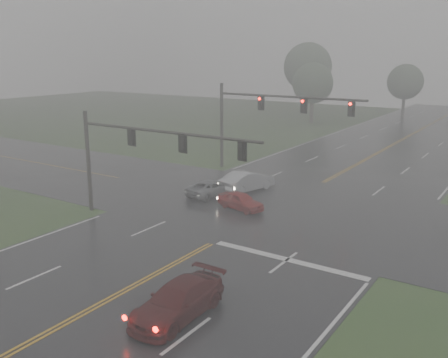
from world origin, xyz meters
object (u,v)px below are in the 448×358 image
Objects in this scene: sedan_maroon at (178,317)px; signal_gantry_far at (262,111)px; sedan_red at (241,209)px; signal_gantry_near at (134,147)px; car_grey at (212,196)px; sedan_silver at (247,191)px.

signal_gantry_far is (-9.43, 23.53, 5.35)m from sedan_maroon.
signal_gantry_far is at bearing 111.18° from sedan_maroon.
sedan_red is 0.26× the size of signal_gantry_near.
sedan_red is (-5.27, 13.37, 0.00)m from sedan_maroon.
sedan_maroon is 25.91m from signal_gantry_far.
sedan_maroon is 17.43m from car_grey.
signal_gantry_near reaches higher than sedan_silver.
signal_gantry_far is (0.01, 15.78, 0.65)m from signal_gantry_near.
sedan_maroon is 0.35× the size of signal_gantry_far.
sedan_silver is at bearing 77.68° from signal_gantry_near.
sedan_silver is 8.26m from signal_gantry_far.
signal_gantry_near is at bearing 139.96° from sedan_maroon.
signal_gantry_near is at bearing 90.85° from sedan_silver.
car_grey is (-8.80, 15.05, 0.00)m from sedan_maroon.
sedan_silver is 0.36× the size of signal_gantry_near.
signal_gantry_near is 15.80m from signal_gantry_far.
signal_gantry_near is (-4.17, -5.62, 4.70)m from sedan_red.
sedan_red is at bearing -67.75° from signal_gantry_far.
sedan_maroon is at bearing 125.64° from sedan_silver.
signal_gantry_near reaches higher than car_grey.
sedan_maroon is 0.36× the size of signal_gantry_near.
signal_gantry_near is (-9.44, 7.75, 4.70)m from sedan_maroon.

